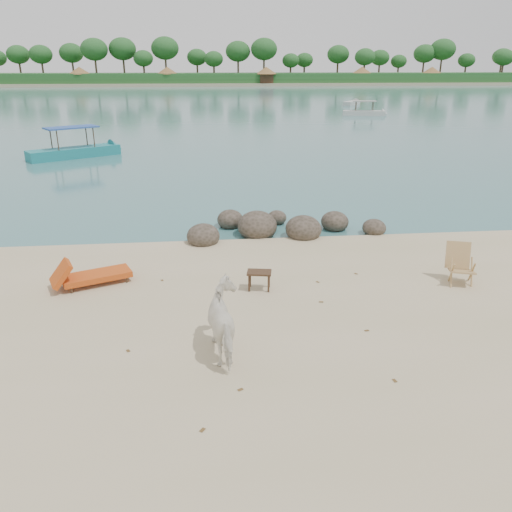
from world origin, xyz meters
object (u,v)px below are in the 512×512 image
Objects in this scene: deck_chair at (463,266)px; boat_near at (72,132)px; lounge_chair at (96,273)px; side_table at (259,282)px; boulders at (274,228)px; cow at (228,323)px.

deck_chair is 23.96m from boat_near.
lounge_chair is at bearing -167.65° from deck_chair.
boat_near is (-8.71, 19.53, 1.19)m from side_table.
cow reaches higher than boulders.
cow is 2.70× the size of side_table.
boulders is 7.19m from cow.
cow reaches higher than side_table.
cow is 2.86m from side_table.
side_table is 0.28× the size of lounge_chair.
deck_chair is at bearing -28.57° from lounge_chair.
cow is 0.76× the size of lounge_chair.
cow reaches higher than deck_chair.
lounge_chair is at bearing 179.26° from side_table.
lounge_chair is at bearing -108.61° from boat_near.
boulders is at bearing -90.80° from boat_near.
boat_near reaches higher than boulders.
deck_chair is at bearing 8.13° from side_table.
boulders is 1.08× the size of boat_near.
boulders is at bearing 13.57° from lounge_chair.
boat_near is at bearing -81.13° from cow.
lounge_chair is (-3.00, 3.44, -0.34)m from cow.
boat_near reaches higher than side_table.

